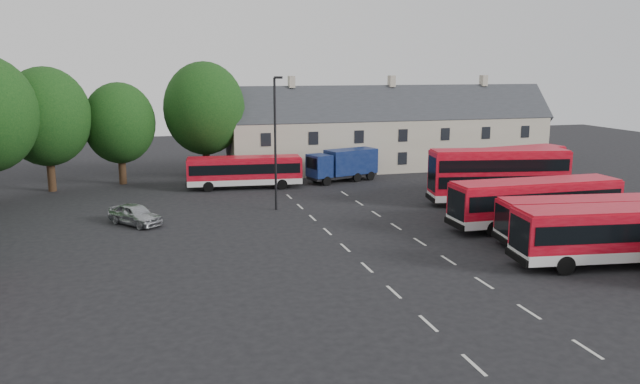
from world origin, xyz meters
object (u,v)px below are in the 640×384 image
at_px(bus_dd_south, 498,173).
at_px(box_truck, 343,164).
at_px(silver_car, 135,214).
at_px(lamppost, 276,140).

relative_size(bus_dd_south, box_truck, 1.52).
xyz_separation_m(bus_dd_south, box_truck, (-8.92, 13.27, -0.83)).
relative_size(box_truck, silver_car, 1.66).
distance_m(bus_dd_south, lamppost, 18.12).
bearing_deg(bus_dd_south, lamppost, -179.30).
distance_m(box_truck, lamppost, 14.10).
height_order(box_truck, lamppost, lamppost).
distance_m(silver_car, lamppost, 11.74).
distance_m(bus_dd_south, silver_car, 28.27).
xyz_separation_m(silver_car, lamppost, (10.55, 2.00, 4.73)).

